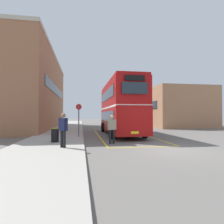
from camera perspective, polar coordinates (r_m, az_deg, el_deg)
The scene contains 11 objects.
ground_plane at distance 23.97m, azimuth 1.96°, elevation -5.22°, with size 135.60×135.60×0.00m, color #66605B.
sidewalk_left at distance 25.96m, azimuth -13.38°, elevation -4.71°, with size 4.00×57.60×0.14m, color #A39E93.
brick_building_left at distance 27.65m, azimuth -22.88°, elevation 5.61°, with size 6.19×21.47×9.81m.
depot_building_right at distance 33.03m, azimuth 16.54°, elevation 1.06°, with size 8.52×14.54×5.84m.
double_decker_bus at distance 17.40m, azimuth 2.51°, elevation 1.44°, with size 2.95×9.90×4.75m.
single_deck_bus at distance 33.41m, azimuth 5.04°, elevation -1.20°, with size 2.99×8.19×3.02m.
pedestrian_boarding at distance 11.79m, azimuth -0.04°, elevation -4.53°, with size 0.59×0.34×1.80m.
pedestrian_waiting_near at distance 9.95m, azimuth -14.58°, elevation -4.52°, with size 0.49×0.52×1.76m.
litter_bin at distance 12.15m, azimuth -16.86°, elevation -6.67°, with size 0.49×0.49×0.86m.
bus_stop_sign at distance 14.55m, azimuth -10.03°, elevation -1.47°, with size 0.43×0.16×2.50m.
bay_marking_yellow at distance 15.65m, azimuth 3.92°, elevation -7.50°, with size 4.35×11.90×0.01m.
Camera 1 is at (-4.68, -9.04, 1.80)m, focal length 30.22 mm.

